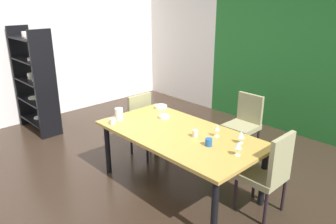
% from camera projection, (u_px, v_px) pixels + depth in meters
% --- Properties ---
extents(ground_plane, '(5.98, 5.82, 0.02)m').
position_uv_depth(ground_plane, '(136.00, 170.00, 4.59)').
color(ground_plane, '#30231A').
extents(back_panel_interior, '(2.05, 0.10, 2.74)m').
position_uv_depth(back_panel_interior, '(180.00, 39.00, 7.32)').
color(back_panel_interior, silver).
rests_on(back_panel_interior, ground_plane).
extents(garden_window_panel, '(3.93, 0.10, 2.74)m').
position_uv_depth(garden_window_panel, '(312.00, 57.00, 5.27)').
color(garden_window_panel, '#236C29').
rests_on(garden_window_panel, ground_plane).
extents(left_interior_panel, '(0.10, 5.82, 2.74)m').
position_uv_depth(left_interior_panel, '(36.00, 48.00, 6.13)').
color(left_interior_panel, silver).
rests_on(left_interior_panel, ground_plane).
extents(dining_table, '(2.04, 1.07, 0.76)m').
position_uv_depth(dining_table, '(179.00, 138.00, 3.95)').
color(dining_table, '#B78F3E').
rests_on(dining_table, ground_plane).
extents(chair_head_far, '(0.44, 0.45, 0.92)m').
position_uv_depth(chair_head_far, '(244.00, 121.00, 4.93)').
color(chair_head_far, '#908D61').
rests_on(chair_head_far, ground_plane).
extents(chair_left_far, '(0.45, 0.44, 0.91)m').
position_uv_depth(chair_left_far, '(145.00, 122.00, 4.92)').
color(chair_left_far, '#908D61').
rests_on(chair_left_far, ground_plane).
extents(chair_right_far, '(0.44, 0.44, 0.98)m').
position_uv_depth(chair_right_far, '(269.00, 171.00, 3.50)').
color(chair_right_far, '#908D61').
rests_on(chair_right_far, ground_plane).
extents(display_shelf, '(0.96, 0.38, 1.81)m').
position_uv_depth(display_shelf, '(34.00, 80.00, 5.67)').
color(display_shelf, black).
rests_on(display_shelf, ground_plane).
extents(wine_glass_west, '(0.08, 0.08, 0.15)m').
position_uv_depth(wine_glass_west, '(238.00, 146.00, 3.33)').
color(wine_glass_west, silver).
rests_on(wine_glass_west, dining_table).
extents(wine_glass_right, '(0.06, 0.06, 0.15)m').
position_uv_depth(wine_glass_right, '(217.00, 128.00, 3.78)').
color(wine_glass_right, silver).
rests_on(wine_glass_right, dining_table).
extents(wine_glass_left, '(0.08, 0.08, 0.14)m').
position_uv_depth(wine_glass_left, '(241.00, 135.00, 3.61)').
color(wine_glass_left, silver).
rests_on(wine_glass_left, dining_table).
extents(serving_bowl_east, '(0.18, 0.18, 0.05)m').
position_uv_depth(serving_bowl_east, '(161.00, 107.00, 4.75)').
color(serving_bowl_east, white).
rests_on(serving_bowl_east, dining_table).
extents(serving_bowl_north, '(0.15, 0.15, 0.04)m').
position_uv_depth(serving_bowl_north, '(164.00, 117.00, 4.38)').
color(serving_bowl_north, silver).
rests_on(serving_bowl_north, dining_table).
extents(cup_center, '(0.07, 0.07, 0.09)m').
position_uv_depth(cup_center, '(195.00, 133.00, 3.79)').
color(cup_center, beige).
rests_on(cup_center, dining_table).
extents(cup_corner, '(0.08, 0.08, 0.08)m').
position_uv_depth(cup_corner, '(113.00, 121.00, 4.17)').
color(cup_corner, silver).
rests_on(cup_corner, dining_table).
extents(cup_south, '(0.08, 0.08, 0.08)m').
position_uv_depth(cup_south, '(209.00, 142.00, 3.57)').
color(cup_south, '#1F5299').
rests_on(cup_south, dining_table).
extents(pitcher_rear, '(0.12, 0.11, 0.17)m').
position_uv_depth(pitcher_rear, '(119.00, 114.00, 4.28)').
color(pitcher_rear, silver).
rests_on(pitcher_rear, dining_table).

